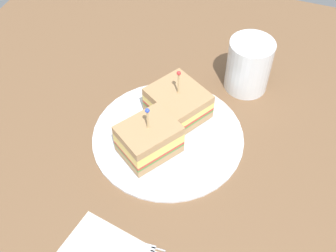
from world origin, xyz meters
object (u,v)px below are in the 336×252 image
object	(u,v)px
sandwich_half_back	(176,102)
drink_glass	(248,68)
plate	(168,135)
fork	(132,247)
sandwich_half_front	(149,139)

from	to	relation	value
sandwich_half_back	drink_glass	distance (cm)	15.23
plate	fork	distance (cm)	20.27
plate	fork	xyz separation A→B (cm)	(1.91, -20.17, -0.27)
plate	drink_glass	distance (cm)	19.54
drink_glass	plate	bearing A→B (deg)	-119.43
plate	sandwich_half_front	xyz separation A→B (cm)	(-1.68, -4.20, 3.30)
fork	sandwich_half_back	bearing A→B (deg)	95.15
drink_glass	fork	xyz separation A→B (cm)	(-7.50, -36.86, -4.13)
sandwich_half_back	drink_glass	xyz separation A→B (cm)	(9.77, 11.64, 0.93)
drink_glass	fork	size ratio (longest dim) A/B	0.82
plate	fork	bearing A→B (deg)	-84.59
plate	drink_glass	world-z (taller)	drink_glass
sandwich_half_front	drink_glass	xyz separation A→B (cm)	(11.10, 20.89, 0.56)
fork	drink_glass	bearing A→B (deg)	78.49
sandwich_half_back	fork	bearing A→B (deg)	-84.85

